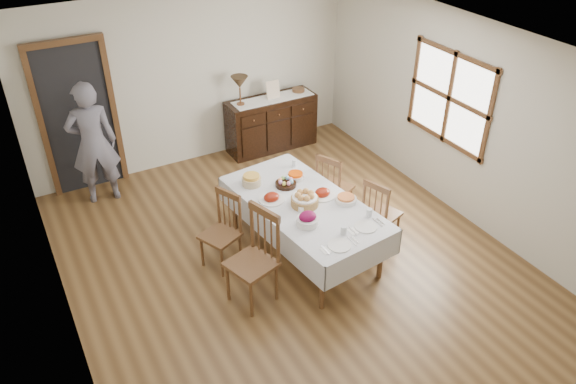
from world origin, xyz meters
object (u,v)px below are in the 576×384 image
table_lamp (240,83)px  chair_left_near (255,257)px  dining_table (304,208)px  chair_left_far (223,230)px  chair_right_far (333,186)px  chair_right_near (380,212)px  sideboard (271,123)px  person (92,139)px

table_lamp → chair_left_near: bearing=-112.4°
dining_table → chair_left_far: size_ratio=2.37×
chair_right_far → table_lamp: table_lamp is taller
chair_left_near → chair_right_near: bearing=77.3°
chair_right_far → sideboard: (0.21, 2.14, -0.05)m
chair_right_far → table_lamp: 2.28m
chair_left_near → chair_right_far: bearing=102.7°
dining_table → person: bearing=121.1°
chair_left_near → sideboard: (1.77, 3.04, -0.13)m
dining_table → chair_right_near: (0.90, -0.31, -0.17)m
sideboard → chair_left_near: bearing=-120.3°
chair_left_far → table_lamp: 2.77m
table_lamp → person: bearing=-174.9°
chair_left_near → chair_right_near: 1.76m
chair_left_far → table_lamp: size_ratio=2.05×
chair_left_near → sideboard: size_ratio=0.77×
chair_right_far → table_lamp: (-0.31, 2.14, 0.73)m
chair_right_far → person: size_ratio=0.51×
chair_left_far → chair_right_near: chair_left_far is taller
chair_right_far → dining_table: bearing=98.3°
person → chair_right_far: bearing=149.8°
dining_table → chair_left_near: (-0.86, -0.44, -0.08)m
sideboard → person: 2.83m
dining_table → person: size_ratio=1.20×
chair_left_far → table_lamp: bearing=126.3°
chair_right_near → person: (-2.76, 2.70, 0.46)m
chair_right_far → sideboard: 2.15m
chair_left_far → table_lamp: (1.32, 2.32, 0.74)m
chair_right_near → sideboard: 2.90m
chair_right_near → chair_right_far: chair_right_far is taller
sideboard → dining_table: bearing=-109.4°
chair_right_near → chair_right_far: 0.79m
chair_right_near → chair_right_far: size_ratio=0.97×
dining_table → chair_right_far: (0.71, 0.46, -0.16)m
table_lamp → chair_right_near: bearing=-80.2°
chair_left_far → sideboard: 2.96m
chair_left_far → sideboard: bearing=117.6°
chair_right_far → sideboard: size_ratio=0.67×
chair_left_near → table_lamp: 3.35m
dining_table → sideboard: size_ratio=1.56×
chair_right_near → person: person is taller
chair_left_far → sideboard: (1.84, 2.32, -0.05)m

